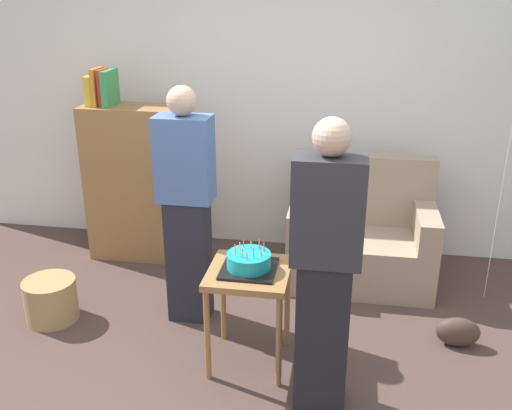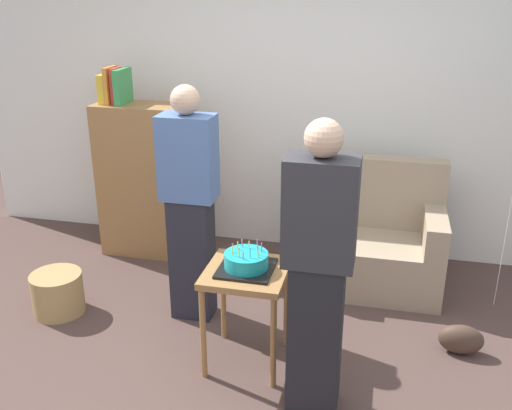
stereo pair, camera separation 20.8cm
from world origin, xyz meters
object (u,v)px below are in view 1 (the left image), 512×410
(person_blowing_candles, at_px, (187,207))
(person_holding_cake, at_px, (325,270))
(birthday_cake, at_px, (249,262))
(handbag, at_px, (458,332))
(bookshelf, at_px, (136,181))
(side_table, at_px, (249,285))
(wicker_basket, at_px, (51,300))
(couch, at_px, (361,238))

(person_blowing_candles, bearing_deg, person_holding_cake, -46.40)
(birthday_cake, height_order, handbag, birthday_cake)
(bookshelf, relative_size, side_table, 2.50)
(side_table, relative_size, wicker_basket, 1.77)
(side_table, height_order, person_holding_cake, person_holding_cake)
(couch, distance_m, handbag, 1.08)
(side_table, xyz_separation_m, birthday_cake, (0.00, -0.00, 0.15))
(side_table, bearing_deg, birthday_cake, -3.57)
(birthday_cake, bearing_deg, bookshelf, 131.93)
(wicker_basket, xyz_separation_m, handbag, (2.76, 0.14, -0.05))
(couch, distance_m, birthday_cake, 1.43)
(side_table, xyz_separation_m, person_holding_cake, (0.46, -0.30, 0.30))
(side_table, relative_size, handbag, 2.27)
(bookshelf, distance_m, wicker_basket, 1.24)
(person_holding_cake, relative_size, wicker_basket, 4.53)
(side_table, bearing_deg, person_blowing_candles, 138.34)
(person_blowing_candles, bearing_deg, couch, 25.10)
(person_blowing_candles, xyz_separation_m, handbag, (1.81, -0.06, -0.73))
(couch, height_order, side_table, couch)
(side_table, xyz_separation_m, person_blowing_candles, (-0.50, 0.44, 0.30))
(side_table, distance_m, wicker_basket, 1.52)
(person_holding_cake, bearing_deg, side_table, -45.16)
(person_holding_cake, xyz_separation_m, handbag, (0.85, 0.68, -0.73))
(couch, relative_size, handbag, 3.93)
(bookshelf, height_order, person_holding_cake, person_holding_cake)
(birthday_cake, distance_m, person_blowing_candles, 0.68)
(person_blowing_candles, bearing_deg, handbag, -10.37)
(side_table, distance_m, person_holding_cake, 0.62)
(couch, xyz_separation_m, birthday_cake, (-0.67, -1.22, 0.35))
(wicker_basket, bearing_deg, couch, 24.75)
(person_blowing_candles, distance_m, person_holding_cake, 1.21)
(couch, height_order, person_blowing_candles, person_blowing_candles)
(person_blowing_candles, distance_m, wicker_basket, 1.19)
(birthday_cake, height_order, person_blowing_candles, person_blowing_candles)
(bookshelf, distance_m, person_holding_cake, 2.34)
(wicker_basket, bearing_deg, person_blowing_candles, 12.01)
(side_table, distance_m, handbag, 1.43)
(side_table, xyz_separation_m, wicker_basket, (-1.45, 0.24, -0.39))
(couch, bearing_deg, wicker_basket, -155.25)
(couch, bearing_deg, person_holding_cake, -98.09)
(birthday_cake, height_order, wicker_basket, birthday_cake)
(couch, height_order, person_holding_cake, person_holding_cake)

